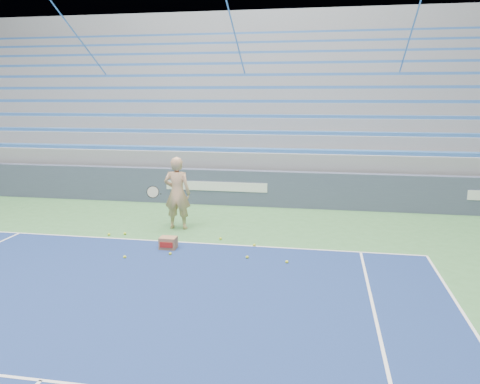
# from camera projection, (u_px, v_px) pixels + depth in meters

# --- Properties ---
(sponsor_barrier) EXTENTS (30.00, 0.32, 1.10)m
(sponsor_barrier) POSITION_uv_depth(u_px,v_px,m) (217.00, 187.00, 14.63)
(sponsor_barrier) COLOR #3F4760
(sponsor_barrier) RESTS_ON ground
(bleachers) EXTENTS (31.00, 9.15, 7.30)m
(bleachers) POSITION_uv_depth(u_px,v_px,m) (247.00, 120.00, 19.77)
(bleachers) COLOR gray
(bleachers) RESTS_ON ground
(tennis_player) EXTENTS (0.95, 0.85, 1.86)m
(tennis_player) POSITION_uv_depth(u_px,v_px,m) (177.00, 193.00, 11.85)
(tennis_player) COLOR tan
(tennis_player) RESTS_ON ground
(ball_box) EXTENTS (0.37, 0.29, 0.27)m
(ball_box) POSITION_uv_depth(u_px,v_px,m) (168.00, 243.00, 10.40)
(ball_box) COLOR #946847
(ball_box) RESTS_ON ground
(tennis_ball_0) EXTENTS (0.07, 0.07, 0.07)m
(tennis_ball_0) POSITION_uv_depth(u_px,v_px,m) (247.00, 257.00, 9.79)
(tennis_ball_0) COLOR #CFDC2D
(tennis_ball_0) RESTS_ON ground
(tennis_ball_1) EXTENTS (0.07, 0.07, 0.07)m
(tennis_ball_1) POSITION_uv_depth(u_px,v_px,m) (254.00, 245.00, 10.58)
(tennis_ball_1) COLOR #CFDC2D
(tennis_ball_1) RESTS_ON ground
(tennis_ball_2) EXTENTS (0.07, 0.07, 0.07)m
(tennis_ball_2) POSITION_uv_depth(u_px,v_px,m) (287.00, 262.00, 9.52)
(tennis_ball_2) COLOR #CFDC2D
(tennis_ball_2) RESTS_ON ground
(tennis_ball_3) EXTENTS (0.07, 0.07, 0.07)m
(tennis_ball_3) POSITION_uv_depth(u_px,v_px,m) (125.00, 233.00, 11.48)
(tennis_ball_3) COLOR #CFDC2D
(tennis_ball_3) RESTS_ON ground
(tennis_ball_4) EXTENTS (0.07, 0.07, 0.07)m
(tennis_ball_4) POSITION_uv_depth(u_px,v_px,m) (109.00, 234.00, 11.41)
(tennis_ball_4) COLOR #CFDC2D
(tennis_ball_4) RESTS_ON ground
(tennis_ball_5) EXTENTS (0.07, 0.07, 0.07)m
(tennis_ball_5) POSITION_uv_depth(u_px,v_px,m) (170.00, 254.00, 10.01)
(tennis_ball_5) COLOR #CFDC2D
(tennis_ball_5) RESTS_ON ground
(tennis_ball_6) EXTENTS (0.07, 0.07, 0.07)m
(tennis_ball_6) POSITION_uv_depth(u_px,v_px,m) (220.00, 239.00, 11.07)
(tennis_ball_6) COLOR #CFDC2D
(tennis_ball_6) RESTS_ON ground
(tennis_ball_7) EXTENTS (0.07, 0.07, 0.07)m
(tennis_ball_7) POSITION_uv_depth(u_px,v_px,m) (125.00, 257.00, 9.81)
(tennis_ball_7) COLOR #CFDC2D
(tennis_ball_7) RESTS_ON ground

